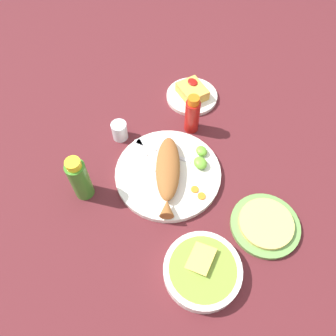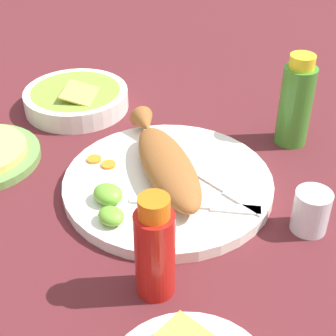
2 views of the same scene
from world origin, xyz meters
name	(u,v)px [view 2 (image 2 of 2)]	position (x,y,z in m)	size (l,w,h in m)	color
ground_plane	(168,188)	(0.00, 0.00, 0.00)	(4.00, 4.00, 0.00)	#561E23
main_plate	(168,183)	(0.00, 0.00, 0.01)	(0.32, 0.32, 0.02)	white
fried_fish	(165,162)	(-0.01, 0.01, 0.04)	(0.26, 0.18, 0.04)	#935628
fork_near	(221,188)	(0.07, 0.03, 0.02)	(0.19, 0.03, 0.00)	silver
fork_far	(204,206)	(0.08, -0.02, 0.02)	(0.16, 0.12, 0.00)	silver
carrot_slice_near	(94,159)	(-0.12, -0.04, 0.02)	(0.02, 0.02, 0.00)	orange
carrot_slice_mid	(109,165)	(-0.09, -0.04, 0.02)	(0.02, 0.02, 0.00)	orange
lime_wedge_main	(108,194)	(-0.03, -0.10, 0.03)	(0.05, 0.04, 0.02)	#6BB233
lime_wedge_side	(111,216)	(0.01, -0.12, 0.03)	(0.04, 0.03, 0.02)	#6BB233
hot_sauce_bottle_red	(155,250)	(0.12, -0.16, 0.07)	(0.05, 0.05, 0.14)	#B21914
hot_sauce_bottle_green	(296,103)	(0.07, 0.24, 0.08)	(0.05, 0.05, 0.16)	#3D8428
salt_cup	(311,213)	(0.20, 0.06, 0.03)	(0.05, 0.05, 0.06)	silver
guacamole_bowl	(76,98)	(-0.30, 0.07, 0.02)	(0.20, 0.20, 0.05)	white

